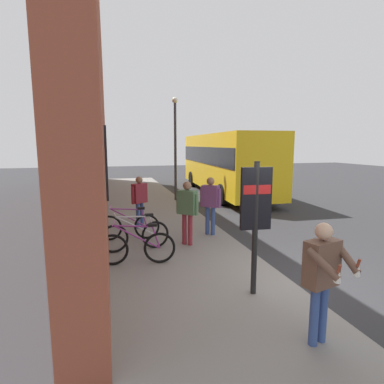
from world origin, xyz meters
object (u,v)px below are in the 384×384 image
bicycle_nearest_sign (135,236)px  street_lamp (175,140)px  pedestrian_crossing_street (187,206)px  transit_info_sign (256,207)px  city_bus (225,160)px  pedestrian_near_bus (210,200)px  tourist_with_hotdogs (323,271)px  bicycle_far_end (129,226)px  bicycle_by_door (137,248)px  pedestrian_by_facade (139,197)px

bicycle_nearest_sign → street_lamp: (6.86, -2.53, 2.51)m
pedestrian_crossing_street → transit_info_sign: bearing=-171.2°
bicycle_nearest_sign → city_bus: 10.72m
pedestrian_near_bus → tourist_with_hotdogs: bearing=177.5°
transit_info_sign → tourist_with_hotdogs: bearing=-172.7°
bicycle_far_end → pedestrian_near_bus: size_ratio=1.02×
transit_info_sign → street_lamp: 9.89m
pedestrian_near_bus → tourist_with_hotdogs: pedestrian_near_bus is taller
bicycle_far_end → pedestrian_crossing_street: (-0.87, -1.50, 0.66)m
bicycle_nearest_sign → pedestrian_near_bus: (0.86, -2.29, 0.67)m
bicycle_far_end → street_lamp: size_ratio=0.36×
tourist_with_hotdogs → transit_info_sign: bearing=7.3°
pedestrian_crossing_street → tourist_with_hotdogs: 4.64m
bicycle_nearest_sign → pedestrian_near_bus: bearing=-69.5°
bicycle_nearest_sign → transit_info_sign: bearing=-147.5°
city_bus → street_lamp: size_ratio=2.19×
bicycle_far_end → tourist_with_hotdogs: size_ratio=1.05×
bicycle_by_door → tourist_with_hotdogs: bearing=-149.1°
bicycle_by_door → pedestrian_crossing_street: (1.06, -1.45, 0.66)m
bicycle_far_end → city_bus: city_bus is taller
pedestrian_by_facade → street_lamp: street_lamp is taller
bicycle_by_door → pedestrian_near_bus: 3.04m
pedestrian_by_facade → bicycle_by_door: bearing=172.8°
bicycle_far_end → street_lamp: (5.88, -2.64, 2.51)m
tourist_with_hotdogs → street_lamp: bearing=-2.4°
tourist_with_hotdogs → city_bus: bearing=-15.8°
city_bus → pedestrian_crossing_street: (-8.77, 4.44, -0.75)m
transit_info_sign → city_bus: 12.45m
bicycle_nearest_sign → transit_info_sign: (-2.92, -1.86, 1.21)m
bicycle_nearest_sign → bicycle_far_end: size_ratio=1.00×
transit_info_sign → city_bus: city_bus is taller
city_bus → bicycle_nearest_sign: bearing=146.7°
bicycle_by_door → pedestrian_by_facade: pedestrian_by_facade is taller
pedestrian_near_bus → bicycle_by_door: bearing=127.7°
street_lamp → bicycle_by_door: bearing=161.6°
bicycle_nearest_sign → bicycle_by_door: bearing=176.5°
pedestrian_by_facade → street_lamp: 5.49m
bicycle_by_door → bicycle_far_end: bearing=1.5°
transit_info_sign → bicycle_far_end: bearing=26.8°
transit_info_sign → bicycle_nearest_sign: bearing=32.5°
pedestrian_near_bus → tourist_with_hotdogs: (-5.35, 0.23, -0.01)m
bicycle_by_door → pedestrian_near_bus: bearing=-52.3°
street_lamp → bicycle_nearest_sign: bearing=159.7°
bicycle_far_end → transit_info_sign: (-3.89, -1.97, 1.21)m
pedestrian_crossing_street → tourist_with_hotdogs: bearing=-171.7°
bicycle_nearest_sign → pedestrian_by_facade: (2.19, -0.34, 0.63)m
pedestrian_crossing_street → pedestrian_near_bus: 1.17m
bicycle_by_door → street_lamp: 8.61m
bicycle_nearest_sign → pedestrian_near_bus: pedestrian_near_bus is taller
pedestrian_crossing_street → pedestrian_by_facade: size_ratio=1.03×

